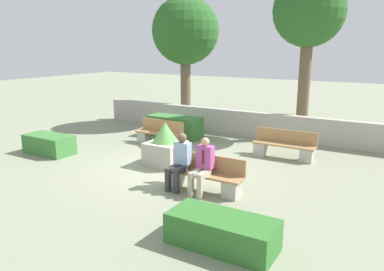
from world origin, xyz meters
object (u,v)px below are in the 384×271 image
Objects in this scene: bench_left_side at (160,136)px; person_seated_man at (203,163)px; person_seated_woman at (180,158)px; planter_corner_left at (165,146)px; tree_center_left at (309,14)px; bench_right_side at (284,147)px; bench_front at (204,177)px; tree_leftmost at (185,32)px.

person_seated_man reaches higher than bench_left_side.
planter_corner_left is at bearing 135.27° from person_seated_woman.
tree_center_left reaches higher than bench_left_side.
person_seated_man is 0.98× the size of person_seated_woman.
bench_left_side is 4.27m from bench_right_side.
bench_right_side is (0.82, 3.61, -0.00)m from bench_front.
tree_center_left reaches higher than tree_leftmost.
person_seated_man is 7.51m from tree_center_left.
tree_center_left is (2.54, 5.16, 3.90)m from planter_corner_left.
person_seated_woman is at bearing -106.92° from bench_right_side.
bench_right_side is 0.35× the size of tree_leftmost.
tree_center_left is (0.58, 6.49, 3.73)m from person_seated_man.
tree_leftmost is at bearing 117.72° from bench_left_side.
person_seated_woman is at bearing -166.72° from bench_front.
bench_right_side is 4.95m from tree_center_left.
bench_front and bench_left_side have the same top height.
bench_left_side is at bearing 138.85° from bench_front.
bench_left_side is at bearing -167.80° from bench_right_side.
person_seated_woman reaches higher than bench_right_side.
person_seated_man is at bearing -0.46° from person_seated_woman.
person_seated_woman is at bearing 179.54° from person_seated_man.
bench_front is 0.36× the size of tree_leftmost.
planter_corner_left is at bearing -64.19° from tree_leftmost.
bench_right_side is at bearing -28.45° from tree_leftmost.
person_seated_woman is at bearing -37.21° from bench_left_side.
person_seated_man is at bearing -55.65° from tree_leftmost.
bench_front is at bearing -99.20° from bench_right_side.
bench_front is 1.56× the size of planter_corner_left.
bench_front and bench_right_side have the same top height.
bench_front is at bearing -30.55° from bench_left_side.
tree_center_left is at bearing 84.41° from bench_front.
bench_front is 0.73m from person_seated_woman.
bench_left_side and bench_right_side have the same top height.
bench_front is 1.46× the size of person_seated_woman.
bench_left_side is 1.30× the size of person_seated_woman.
bench_front is 1.13× the size of bench_left_side.
tree_center_left reaches higher than bench_front.
bench_left_side is 0.32× the size of tree_leftmost.
tree_leftmost is at bearing 124.35° from person_seated_man.
bench_front is at bearing 107.99° from person_seated_man.
bench_right_side is 1.52× the size of planter_corner_left.
person_seated_woman reaches higher than person_seated_man.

